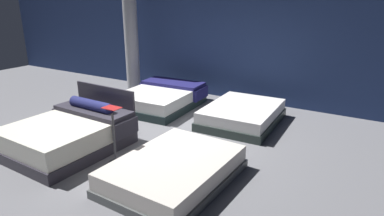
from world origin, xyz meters
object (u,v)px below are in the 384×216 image
Objects in this scene: price_sign at (114,142)px; bed_2 at (161,98)px; bed_0 at (70,133)px; bed_3 at (242,114)px; support_pillar at (131,31)px; bed_1 at (174,170)px.

bed_2 is at bearing 111.53° from price_sign.
bed_3 is at bearing 53.85° from bed_0.
support_pillar is (-3.77, 0.81, 1.55)m from bed_3.
bed_1 is at bearing -53.87° from bed_2.
bed_2 reaches higher than bed_1.
bed_2 reaches higher than bed_3.
support_pillar is at bearing 115.36° from bed_0.
bed_2 is 2.20m from bed_3.
bed_2 is (-0.03, 2.82, -0.06)m from bed_0.
bed_3 is at bearing -12.16° from support_pillar.
bed_3 is at bearing 68.94° from price_sign.
support_pillar is at bearing 150.01° from bed_2.
bed_2 is at bearing 131.00° from bed_1.
bed_1 is at bearing 1.70° from bed_0.
support_pillar is at bearing 138.76° from bed_1.
bed_3 is (2.20, -0.01, -0.04)m from bed_2.
bed_1 is at bearing -43.17° from support_pillar.
price_sign is at bearing -177.56° from bed_1.
bed_0 reaches higher than bed_3.
price_sign is 0.28× the size of support_pillar.
bed_2 is 3.04m from price_sign.
bed_0 is at bearing -92.41° from bed_2.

